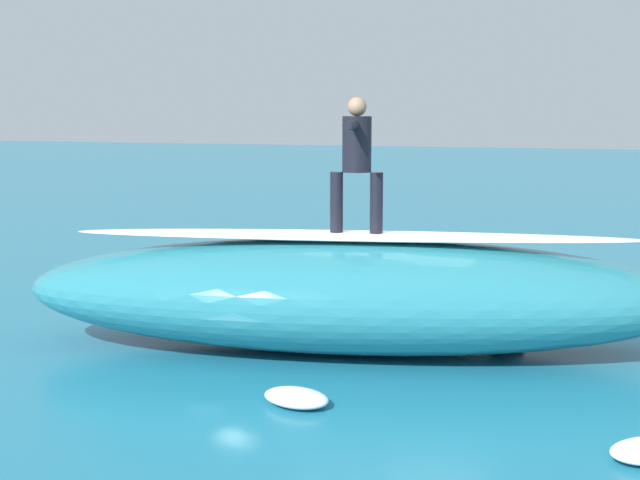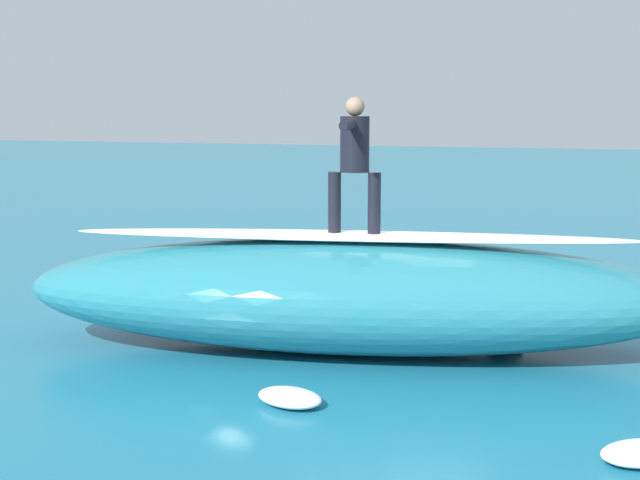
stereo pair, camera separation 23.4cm
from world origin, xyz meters
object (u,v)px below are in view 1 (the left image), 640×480
at_px(surfer_riding, 357,154).
at_px(surfer_paddling, 295,291).
at_px(surfboard_riding, 356,236).
at_px(surfboard_paddling, 291,300).

distance_m(surfer_riding, surfer_paddling, 3.61).
relative_size(surfboard_riding, surfer_paddling, 1.52).
bearing_deg(surfboard_riding, surfer_paddling, -61.56).
relative_size(surfer_riding, surfboard_paddling, 0.73).
xyz_separation_m(surfboard_riding, surfboard_paddling, (1.78, -2.32, -1.42)).
distance_m(surfboard_paddling, surfer_paddling, 0.20).
distance_m(surfboard_riding, surfer_riding, 1.02).
relative_size(surfboard_paddling, surfer_paddling, 1.80).
relative_size(surfer_riding, surfer_paddling, 1.31).
height_order(surfboard_riding, surfer_paddling, surfboard_riding).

